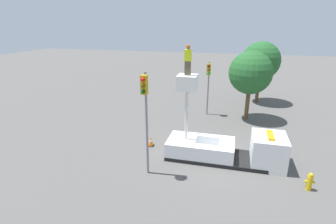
{
  "coord_description": "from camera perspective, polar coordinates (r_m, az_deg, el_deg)",
  "views": [
    {
      "loc": [
        0.79,
        -15.36,
        8.41
      ],
      "look_at": [
        -2.84,
        -1.36,
        3.39
      ],
      "focal_mm": 28.0,
      "sensor_mm": 36.0,
      "label": 1
    }
  ],
  "objects": [
    {
      "name": "ground_plane",
      "position": [
        17.53,
        10.29,
        -9.87
      ],
      "size": [
        120.0,
        120.0,
        0.0
      ],
      "primitive_type": "plane",
      "color": "#565451"
    },
    {
      "name": "bucket_truck",
      "position": [
        17.11,
        12.33,
        -7.45
      ],
      "size": [
        7.28,
        2.39,
        5.36
      ],
      "color": "black",
      "rests_on": "ground"
    },
    {
      "name": "worker",
      "position": [
        15.76,
        4.35,
        11.15
      ],
      "size": [
        0.4,
        0.26,
        1.75
      ],
      "color": "brown",
      "rests_on": "bucket_truck"
    },
    {
      "name": "traffic_light_pole",
      "position": [
        13.94,
        -4.97,
        1.51
      ],
      "size": [
        0.34,
        0.57,
        5.98
      ],
      "color": "gray",
      "rests_on": "ground"
    },
    {
      "name": "traffic_light_across",
      "position": [
        24.28,
        8.78,
        7.32
      ],
      "size": [
        0.34,
        0.57,
        4.98
      ],
      "color": "gray",
      "rests_on": "ground"
    },
    {
      "name": "fire_hydrant",
      "position": [
        15.97,
        28.47,
        -13.18
      ],
      "size": [
        0.52,
        0.28,
        1.0
      ],
      "color": "gold",
      "rests_on": "ground"
    },
    {
      "name": "traffic_cone_rear",
      "position": [
        18.75,
        -3.75,
        -6.44
      ],
      "size": [
        0.43,
        0.43,
        0.69
      ],
      "color": "black",
      "rests_on": "ground"
    },
    {
      "name": "tree_left_bg",
      "position": [
        23.81,
        17.53,
        8.11
      ],
      "size": [
        3.71,
        3.71,
        6.09
      ],
      "color": "brown",
      "rests_on": "ground"
    },
    {
      "name": "tree_right_bg",
      "position": [
        29.6,
        19.57,
        10.43
      ],
      "size": [
        3.99,
        3.99,
        6.49
      ],
      "color": "brown",
      "rests_on": "ground"
    }
  ]
}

